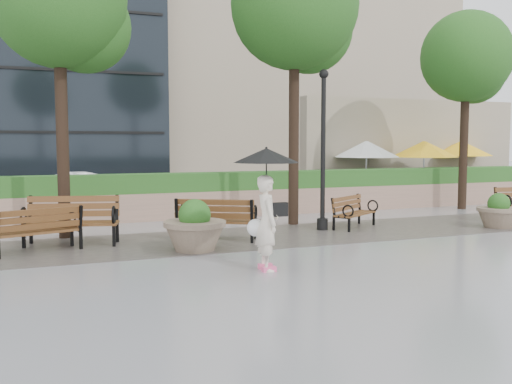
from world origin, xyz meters
name	(u,v)px	position (x,y,z in m)	size (l,w,h in m)	color
ground	(326,261)	(0.00, 0.00, 0.00)	(100.00, 100.00, 0.00)	gray
cobble_strip	(265,236)	(0.00, 3.00, 0.01)	(28.00, 3.20, 0.01)	#383330
hedge_wall	(214,195)	(0.00, 7.00, 0.66)	(24.00, 0.80, 1.35)	tan
cafe_wall	(412,149)	(9.50, 10.00, 2.00)	(10.00, 0.60, 4.00)	tan
cafe_hedge	(436,191)	(9.00, 7.80, 0.45)	(8.00, 0.50, 0.90)	#1C551E
asphalt_street	(181,203)	(0.00, 11.00, 0.00)	(40.00, 7.00, 0.00)	black
bldg_stone	(289,16)	(10.00, 23.00, 10.00)	(18.00, 10.00, 20.00)	tan
bench_0	(37,239)	(-5.10, 2.91, 0.28)	(1.85, 1.19, 0.93)	brown
bench_1	(72,231)	(-4.38, 3.53, 0.32)	(2.11, 1.30, 1.07)	brown
bench_2	(217,228)	(-1.24, 2.92, 0.29)	(1.93, 1.55, 0.98)	brown
bench_3	(354,219)	(2.73, 3.41, 0.25)	(1.63, 1.35, 0.83)	brown
planter_left	(195,231)	(-2.05, 1.89, 0.43)	(1.30, 1.30, 1.09)	#7F6B56
planter_right	(498,214)	(6.30, 2.03, 0.36)	(1.10, 1.10, 0.92)	#7F6B56
lamppost	(323,160)	(1.78, 3.41, 1.81)	(0.28, 0.28, 4.10)	black
tree_0	(65,8)	(-4.31, 4.67, 5.35)	(3.24, 3.10, 7.06)	black
tree_1	(298,13)	(1.67, 4.68, 5.74)	(3.51, 3.42, 7.62)	black
tree_2	(468,62)	(8.59, 5.87, 4.96)	(3.16, 3.01, 6.61)	black
patio_umb_white	(366,149)	(6.65, 8.96, 1.99)	(2.50, 2.50, 2.30)	black
patio_umb_yellow_a	(424,149)	(8.73, 8.22, 1.99)	(2.50, 2.50, 2.30)	black
patio_umb_yellow_b	(461,149)	(11.52, 9.37, 1.99)	(2.50, 2.50, 2.30)	black
car_right	(91,191)	(-3.28, 10.27, 0.63)	(1.34, 3.84, 1.27)	white
pedestrian	(266,196)	(-1.35, -0.28, 1.31)	(1.17, 1.17, 2.15)	#F2E2CB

